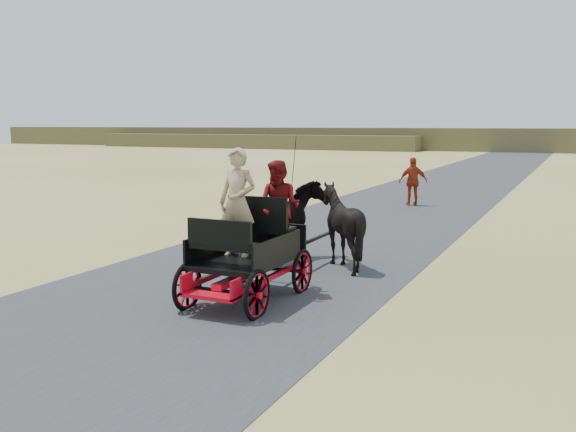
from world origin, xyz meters
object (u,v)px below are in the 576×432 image
at_px(horse_left, 292,222).
at_px(pedestrian, 413,181).
at_px(horse_right, 341,226).
at_px(carriage, 247,279).

height_order(horse_left, pedestrian, pedestrian).
relative_size(horse_left, pedestrian, 1.16).
relative_size(horse_left, horse_right, 1.18).
xyz_separation_m(horse_right, pedestrian, (-1.09, 10.35, 0.01)).
xyz_separation_m(carriage, pedestrian, (-0.54, 13.35, 0.50)).
distance_m(carriage, pedestrian, 13.37).
distance_m(horse_left, pedestrian, 10.35).
distance_m(carriage, horse_left, 3.09).
bearing_deg(pedestrian, horse_left, 63.15).
height_order(carriage, pedestrian, pedestrian).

